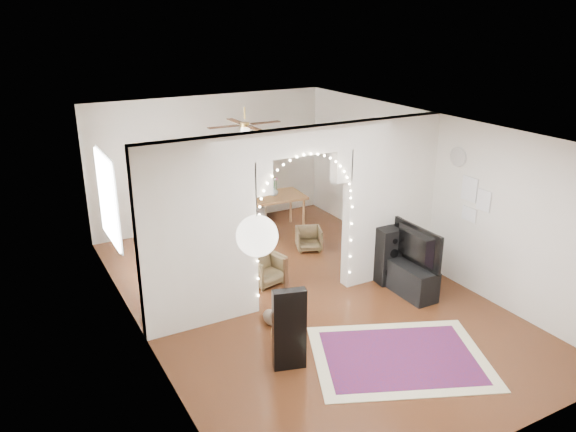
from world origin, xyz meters
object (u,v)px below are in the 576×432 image
dining_chair_left (265,269)px  dining_chair_right (309,239)px  acoustic_guitar (286,315)px  dining_table (274,199)px  media_console (409,279)px  bookcase (231,190)px  floor_speaker (388,256)px

dining_chair_left → dining_chair_right: bearing=20.4°
acoustic_guitar → dining_table: acoustic_guitar is taller
media_console → dining_table: size_ratio=0.79×
acoustic_guitar → bookcase: size_ratio=0.73×
floor_speaker → dining_chair_right: (-0.44, 1.80, -0.26)m
floor_speaker → dining_chair_right: 1.87m
bookcase → dining_chair_left: bookcase is taller
dining_chair_right → bookcase: bearing=132.5°
acoustic_guitar → floor_speaker: size_ratio=1.15×
media_console → floor_speaker: bearing=97.0°
media_console → bookcase: 4.43m
dining_table → dining_chair_right: bearing=-79.6°
media_console → dining_table: bearing=100.5°
dining_table → dining_chair_right: (0.12, -1.19, -0.47)m
acoustic_guitar → dining_chair_left: bearing=56.2°
acoustic_guitar → media_console: size_ratio=1.10×
dining_chair_left → dining_chair_right: (1.35, 0.86, -0.04)m
bookcase → dining_chair_left: 2.92m
acoustic_guitar → dining_chair_right: acoustic_guitar is taller
dining_table → dining_chair_left: (-1.23, -2.05, -0.43)m
dining_chair_left → dining_chair_right: 1.60m
dining_table → dining_chair_left: size_ratio=2.26×
acoustic_guitar → dining_chair_right: size_ratio=2.33×
bookcase → media_console: bearing=-85.1°
dining_chair_right → dining_chair_left: bearing=-125.8°
media_console → bookcase: bookcase is taller
floor_speaker → bookcase: (-1.18, 3.75, 0.28)m
acoustic_guitar → dining_table: bearing=49.1°
acoustic_guitar → media_console: (2.45, 0.41, -0.23)m
bookcase → dining_table: (0.62, -0.76, -0.07)m
media_console → dining_chair_left: dining_chair_left is taller
media_console → acoustic_guitar: bearing=-170.2°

